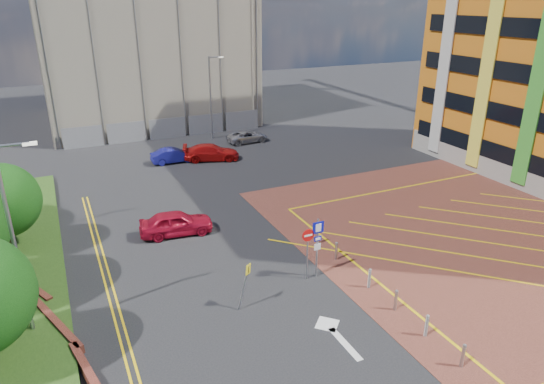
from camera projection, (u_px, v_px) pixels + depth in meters
ground at (317, 288)px, 23.52m from camera, size 140.00×140.00×0.00m
forecourt at (520, 233)px, 28.99m from camera, size 26.00×26.00×0.02m
retaining_wall at (52, 326)px, 20.51m from camera, size 6.06×20.33×0.40m
tree_c at (1, 201)px, 25.46m from camera, size 4.00×4.00×4.90m
lamp_left_near at (15, 235)px, 18.60m from camera, size 1.53×0.16×8.00m
lamp_back at (211, 95)px, 47.04m from camera, size 1.53×0.16×8.00m
sign_cluster at (314, 243)px, 23.73m from camera, size 1.17×0.12×3.20m
warning_sign at (245, 281)px, 21.51m from camera, size 0.73×0.41×2.25m
bollard_row at (378, 286)px, 22.84m from camera, size 0.14×11.14×0.90m
construction_building at (138, 18)px, 53.07m from camera, size 21.20×19.20×22.00m
construction_fence at (177, 127)px, 48.78m from camera, size 21.60×0.06×2.00m
car_red_left at (176, 223)px, 28.67m from camera, size 4.45×2.22×1.46m
car_blue_back at (173, 155)px, 41.29m from camera, size 3.81×1.38×1.25m
car_red_back at (211, 152)px, 41.87m from camera, size 5.13×3.29×1.38m
car_silver_back at (247, 137)px, 47.09m from camera, size 4.16×2.15×1.12m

